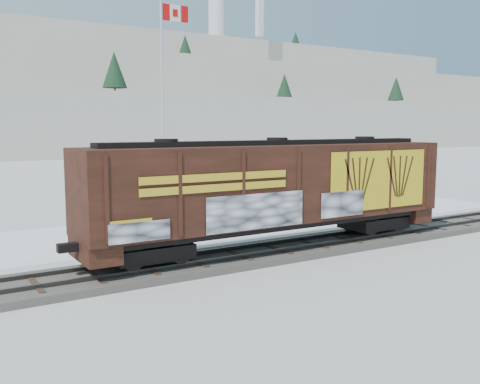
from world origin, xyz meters
TOP-DOWN VIEW (x-y plane):
  - ground at (0.00, 0.00)m, footprint 500.00×500.00m
  - rail_track at (0.00, 0.00)m, footprint 50.00×3.40m
  - parking_strip at (0.00, 7.50)m, footprint 40.00×8.00m
  - hopper_railcar at (-1.86, -0.01)m, footprint 17.28×3.06m
  - flagpole at (-1.62, 12.33)m, footprint 2.30×0.90m
  - car_silver at (-3.69, 7.86)m, footprint 4.28×2.90m
  - car_white at (4.78, 6.71)m, footprint 4.63×1.73m
  - car_dark at (3.05, 8.38)m, footprint 4.62×2.73m

SIDE VIEW (x-z plane):
  - ground at x=0.00m, z-range 0.00..0.00m
  - parking_strip at x=0.00m, z-range 0.00..0.03m
  - rail_track at x=0.00m, z-range -0.07..0.36m
  - car_dark at x=3.05m, z-range 0.03..1.28m
  - car_silver at x=-3.69m, z-range 0.03..1.38m
  - car_white at x=4.78m, z-range 0.03..1.54m
  - hopper_railcar at x=-1.86m, z-range 0.68..5.26m
  - flagpole at x=-1.62m, z-range -1.60..11.65m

